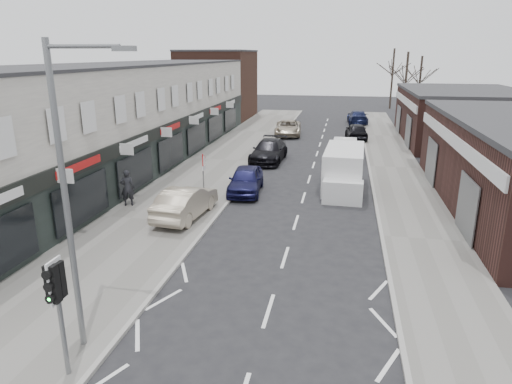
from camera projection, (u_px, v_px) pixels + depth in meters
The scene contains 21 objects.
ground at pixel (257, 349), 12.49m from camera, with size 160.00×160.00×0.00m, color black.
pavement_left at pixel (224, 160), 34.37m from camera, with size 5.50×64.00×0.12m, color slate.
pavement_right at pixel (395, 168), 32.10m from camera, with size 3.50×64.00×0.12m, color slate.
shop_terrace_left at pixel (121, 116), 32.23m from camera, with size 8.00×41.00×7.10m, color silver.
brick_block_far at pixel (218, 86), 56.06m from camera, with size 8.00×10.00×8.00m, color #43261D.
right_unit_far at pixel (462, 117), 41.51m from camera, with size 10.00×16.00×4.50m, color #3C1F1B.
tree_far_a at pixel (402, 120), 55.95m from camera, with size 3.60×3.60×8.00m, color #382D26, non-canonical shape.
tree_far_b at pixel (417, 114), 61.13m from camera, with size 3.60×3.60×7.50m, color #382D26, non-canonical shape.
tree_far_c at pixel (390, 109), 67.31m from camera, with size 3.60×3.60×8.50m, color #382D26, non-canonical shape.
traffic_light at pixel (57, 291), 10.70m from camera, with size 0.28×0.60×3.10m.
street_lamp at pixel (70, 187), 11.22m from camera, with size 2.23×0.22×8.00m.
warning_sign at pixel (204, 164), 24.06m from camera, with size 0.12×0.80×2.70m.
white_van at pixel (344, 170), 27.00m from camera, with size 2.39×6.29×2.42m.
sedan_on_pavement at pixel (186, 202), 22.07m from camera, with size 1.61×4.62×1.52m, color tan.
pedestrian at pixel (127, 188), 23.70m from camera, with size 0.70×0.46×1.91m, color black.
parked_car_left_a at pixel (246, 180), 26.39m from camera, with size 1.80×4.46×1.52m, color #13143D.
parked_car_left_b at pixel (269, 151), 34.08m from camera, with size 2.23×5.48×1.59m, color black.
parked_car_left_c at pixel (288, 128), 44.99m from camera, with size 2.46×5.34×1.48m, color tan.
parked_car_right_a at pixel (345, 147), 35.32m from camera, with size 1.72×4.94×1.63m, color white.
parked_car_right_b at pixel (356, 131), 42.74m from camera, with size 1.84×4.58×1.56m, color black.
parked_car_right_c at pixel (358, 117), 52.45m from camera, with size 2.15×5.28×1.53m, color #121839.
Camera 1 is at (2.02, -10.51, 7.76)m, focal length 32.00 mm.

